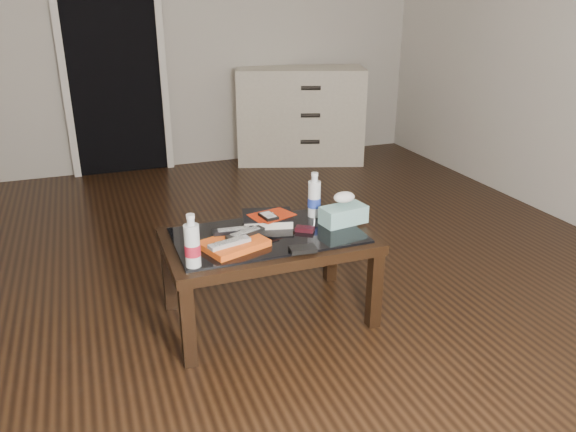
% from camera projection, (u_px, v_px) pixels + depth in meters
% --- Properties ---
extents(ground, '(5.00, 5.00, 0.00)m').
position_uv_depth(ground, '(237.00, 282.00, 3.24)').
color(ground, black).
rests_on(ground, ground).
extents(doorway, '(0.90, 0.08, 2.07)m').
position_uv_depth(doorway, '(113.00, 58.00, 4.88)').
color(doorway, black).
rests_on(doorway, ground).
extents(coffee_table, '(1.00, 0.60, 0.46)m').
position_uv_depth(coffee_table, '(268.00, 246.00, 2.75)').
color(coffee_table, black).
rests_on(coffee_table, ground).
extents(dresser, '(1.30, 0.86, 0.90)m').
position_uv_depth(dresser, '(300.00, 115.00, 5.43)').
color(dresser, beige).
rests_on(dresser, ground).
extents(magazines, '(0.33, 0.29, 0.03)m').
position_uv_depth(magazines, '(234.00, 244.00, 2.59)').
color(magazines, '#EB5516').
rests_on(magazines, coffee_table).
extents(remote_silver, '(0.21, 0.10, 0.02)m').
position_uv_depth(remote_silver, '(230.00, 243.00, 2.54)').
color(remote_silver, '#A3A4A8').
rests_on(remote_silver, magazines).
extents(remote_black_front, '(0.20, 0.12, 0.02)m').
position_uv_depth(remote_black_front, '(245.00, 233.00, 2.64)').
color(remote_black_front, black).
rests_on(remote_black_front, magazines).
extents(remote_black_back, '(0.20, 0.07, 0.02)m').
position_uv_depth(remote_black_back, '(234.00, 231.00, 2.67)').
color(remote_black_back, black).
rests_on(remote_black_back, magazines).
extents(textbook, '(0.29, 0.25, 0.05)m').
position_uv_depth(textbook, '(267.00, 219.00, 2.86)').
color(textbook, black).
rests_on(textbook, coffee_table).
extents(dvd_mailers, '(0.21, 0.17, 0.01)m').
position_uv_depth(dvd_mailers, '(269.00, 215.00, 2.83)').
color(dvd_mailers, '#B3270B').
rests_on(dvd_mailers, textbook).
extents(ipod, '(0.08, 0.11, 0.02)m').
position_uv_depth(ipod, '(268.00, 216.00, 2.79)').
color(ipod, black).
rests_on(ipod, dvd_mailers).
extents(flip_phone, '(0.10, 0.09, 0.02)m').
position_uv_depth(flip_phone, '(305.00, 229.00, 2.76)').
color(flip_phone, black).
rests_on(flip_phone, coffee_table).
extents(wallet, '(0.13, 0.08, 0.02)m').
position_uv_depth(wallet, '(303.00, 249.00, 2.55)').
color(wallet, black).
rests_on(wallet, coffee_table).
extents(water_bottle_left, '(0.08, 0.08, 0.24)m').
position_uv_depth(water_bottle_left, '(192.00, 241.00, 2.37)').
color(water_bottle_left, silver).
rests_on(water_bottle_left, coffee_table).
extents(water_bottle_right, '(0.07, 0.07, 0.24)m').
position_uv_depth(water_bottle_right, '(314.00, 195.00, 2.91)').
color(water_bottle_right, white).
rests_on(water_bottle_right, coffee_table).
extents(tissue_box, '(0.25, 0.15, 0.09)m').
position_uv_depth(tissue_box, '(343.00, 215.00, 2.85)').
color(tissue_box, teal).
rests_on(tissue_box, coffee_table).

